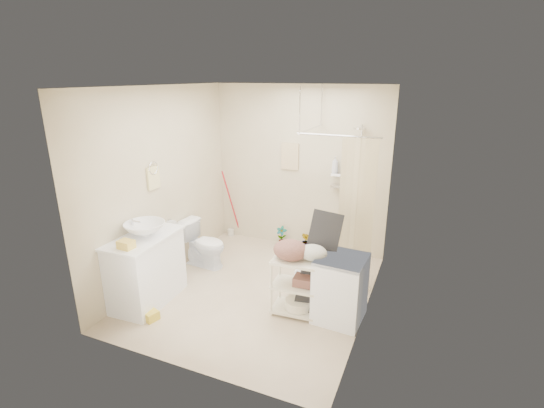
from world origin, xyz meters
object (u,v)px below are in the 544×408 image
at_px(toilet, 204,244).
at_px(vanity, 146,269).
at_px(washing_machine, 340,288).
at_px(laundry_rack, 299,281).

bearing_deg(toilet, vanity, 178.96).
distance_m(toilet, washing_machine, 2.25).
bearing_deg(vanity, laundry_rack, 11.78).
distance_m(vanity, toilet, 1.13).
xyz_separation_m(toilet, laundry_rack, (1.71, -0.65, 0.08)).
bearing_deg(toilet, washing_machine, -99.19).
distance_m(toilet, laundry_rack, 1.83).
bearing_deg(washing_machine, toilet, 169.10).
height_order(vanity, laundry_rack, vanity).
bearing_deg(laundry_rack, toilet, 155.65).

